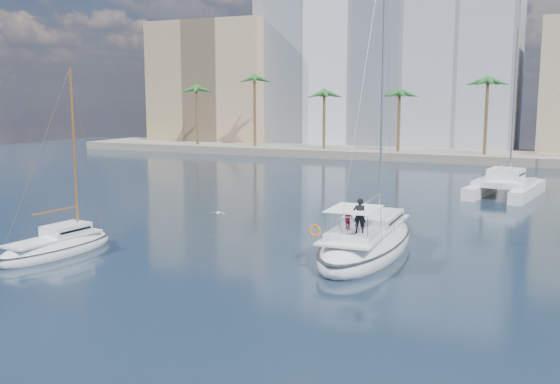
% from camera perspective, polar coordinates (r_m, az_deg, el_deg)
% --- Properties ---
extents(ground, '(160.00, 160.00, 0.00)m').
position_cam_1_polar(ground, '(35.66, -1.21, -5.87)').
color(ground, black).
rests_on(ground, ground).
extents(quay, '(120.00, 14.00, 1.20)m').
position_cam_1_polar(quay, '(93.77, 14.85, 3.31)').
color(quay, gray).
rests_on(quay, ground).
extents(building_modern, '(42.00, 16.00, 28.00)m').
position_cam_1_polar(building_modern, '(107.71, 9.75, 11.27)').
color(building_modern, white).
rests_on(building_modern, ground).
extents(building_tan_left, '(22.00, 14.00, 22.00)m').
position_cam_1_polar(building_tan_left, '(115.17, -5.64, 9.69)').
color(building_tan_left, tan).
rests_on(building_tan_left, ground).
extents(palm_left, '(3.60, 3.60, 12.30)m').
position_cam_1_polar(palm_left, '(100.78, -5.02, 9.43)').
color(palm_left, brown).
rests_on(palm_left, ground).
extents(palm_centre, '(3.60, 3.60, 12.30)m').
position_cam_1_polar(palm_centre, '(89.46, 14.68, 9.28)').
color(palm_centre, brown).
rests_on(palm_centre, ground).
extents(main_sloop, '(4.46, 13.35, 19.70)m').
position_cam_1_polar(main_sloop, '(36.80, 7.98, -4.57)').
color(main_sloop, white).
rests_on(main_sloop, ground).
extents(small_sloop, '(3.33, 8.07, 11.27)m').
position_cam_1_polar(small_sloop, '(38.26, -19.70, -4.74)').
color(small_sloop, white).
rests_on(small_sloop, ground).
extents(catamaran, '(6.64, 10.90, 15.14)m').
position_cam_1_polar(catamaran, '(60.38, 19.90, 0.70)').
color(catamaran, white).
rests_on(catamaran, ground).
extents(seagull, '(1.09, 0.47, 0.20)m').
position_cam_1_polar(seagull, '(43.59, -5.64, -1.91)').
color(seagull, silver).
rests_on(seagull, ground).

